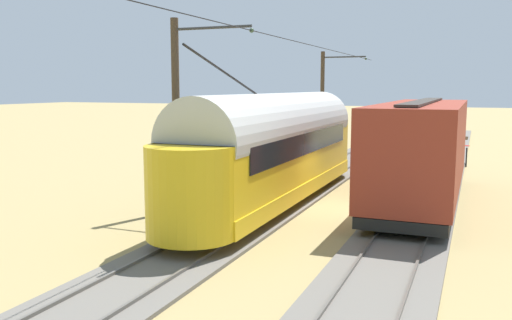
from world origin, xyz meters
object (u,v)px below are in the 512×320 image
Objects in this scene: vintage_streetcar at (276,147)px; spare_tie_stack at (269,168)px; boxcar_adjacent at (422,149)px; catenary_pole_foreground at (324,100)px; switch_stand at (466,155)px; catenary_pole_mid_near at (178,112)px.

vintage_streetcar reaches higher than spare_tie_stack.
spare_tie_stack is (8.22, -4.93, -1.89)m from boxcar_adjacent.
catenary_pole_foreground is at bearing -62.10° from boxcar_adjacent.
vintage_streetcar reaches higher than switch_stand.
catenary_pole_foreground and catenary_pole_mid_near have the same top height.
vintage_streetcar is 17.72m from catenary_pole_foreground.
catenary_pole_mid_near is 18.73m from switch_stand.
catenary_pole_mid_near reaches higher than boxcar_adjacent.
catenary_pole_mid_near is at bearing 59.07° from switch_stand.
catenary_pole_mid_near is at bearing 90.00° from catenary_pole_foreground.
vintage_streetcar is 6.61× the size of spare_tie_stack.
catenary_pole_mid_near is at bearing 39.99° from vintage_streetcar.
switch_stand is (-1.45, -11.24, -1.46)m from boxcar_adjacent.
catenary_pole_mid_near reaches higher than vintage_streetcar.
vintage_streetcar is at bearing 99.33° from catenary_pole_foreground.
boxcar_adjacent is at bearing -150.15° from catenary_pole_mid_near.
catenary_pole_foreground reaches higher than vintage_streetcar.
catenary_pole_foreground is 1.00× the size of catenary_pole_mid_near.
vintage_streetcar is 12.84× the size of switch_stand.
spare_tie_stack is (3.02, -7.15, -1.98)m from vintage_streetcar.
vintage_streetcar reaches higher than boxcar_adjacent.
boxcar_adjacent is (-5.19, -2.22, -0.09)m from vintage_streetcar.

